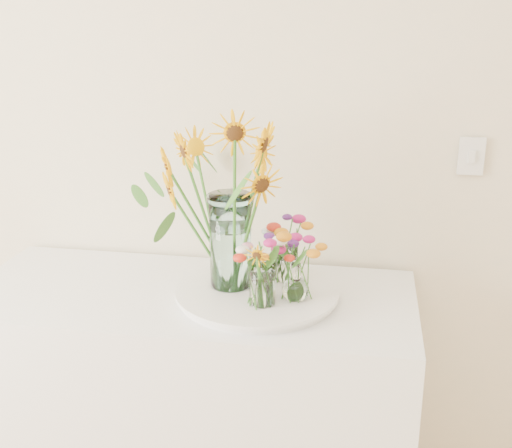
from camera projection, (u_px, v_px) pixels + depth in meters
name	position (u px, v px, depth m)	size (l,w,h in m)	color
counter	(193.00, 416.00, 2.14)	(1.40, 0.60, 0.90)	white
tray	(257.00, 295.00, 1.95)	(0.47, 0.47, 0.03)	white
mason_jar	(230.00, 241.00, 1.93)	(0.13, 0.13, 0.30)	#BFF2F8
sunflower_bouquet	(230.00, 198.00, 1.89)	(0.67, 0.67, 0.57)	#FFB205
small_vase_a	(262.00, 284.00, 1.83)	(0.08, 0.08, 0.13)	white
wildflower_posy_a	(262.00, 270.00, 1.82)	(0.19, 0.19, 0.22)	orange
small_vase_b	(296.00, 282.00, 1.87)	(0.08, 0.08, 0.12)	white
wildflower_posy_b	(296.00, 268.00, 1.85)	(0.22, 0.22, 0.21)	orange
small_vase_c	(286.00, 263.00, 2.00)	(0.07, 0.07, 0.12)	white
wildflower_posy_c	(287.00, 249.00, 1.99)	(0.18, 0.18, 0.21)	orange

